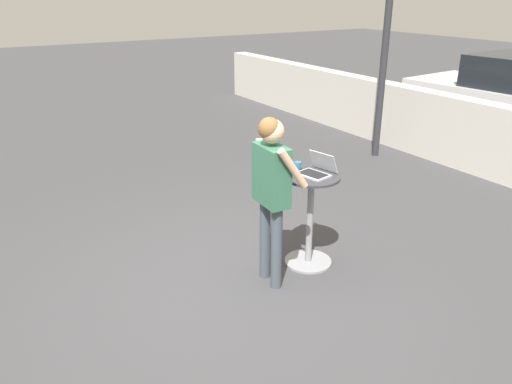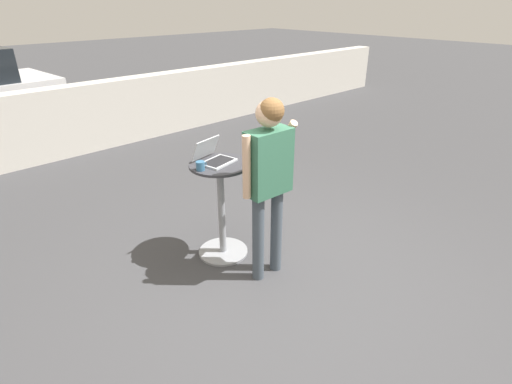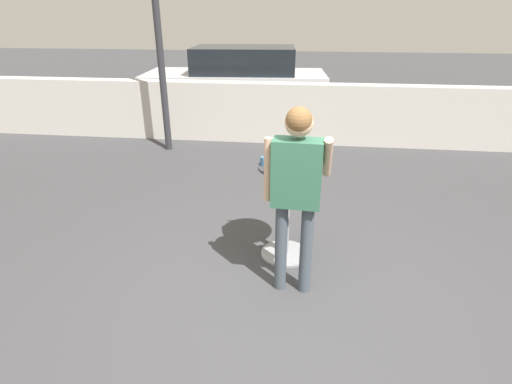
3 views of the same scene
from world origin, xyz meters
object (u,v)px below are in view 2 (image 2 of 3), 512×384
at_px(coffee_mug, 200,166).
at_px(cafe_table, 221,206).
at_px(laptop, 214,157).
at_px(standing_person, 268,169).

bearing_deg(coffee_mug, cafe_table, 3.12).
xyz_separation_m(laptop, coffee_mug, (-0.22, -0.08, -0.01)).
height_order(cafe_table, coffee_mug, coffee_mug).
distance_m(cafe_table, coffee_mug, 0.55).
distance_m(cafe_table, laptop, 0.51).
distance_m(laptop, standing_person, 0.64).
xyz_separation_m(coffee_mug, standing_person, (0.32, -0.55, 0.04)).
relative_size(laptop, standing_person, 0.22).
height_order(laptop, coffee_mug, laptop).
relative_size(cafe_table, coffee_mug, 9.17).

